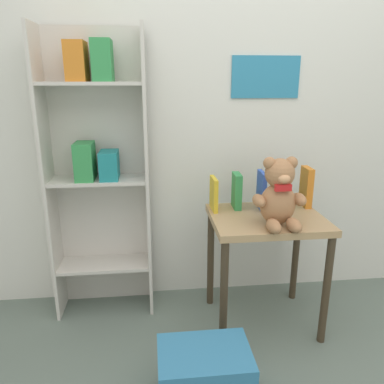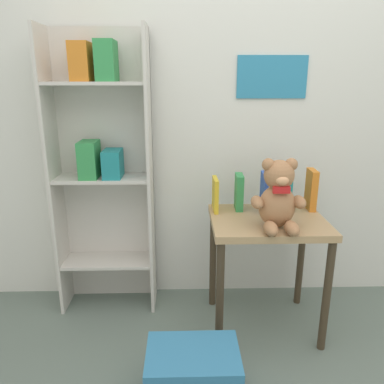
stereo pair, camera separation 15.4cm
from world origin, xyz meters
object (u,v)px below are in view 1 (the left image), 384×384
at_px(display_table, 266,235).
at_px(book_standing_orange, 306,187).
at_px(book_standing_teal, 284,186).
at_px(storage_bin, 204,377).
at_px(bookshelf_side, 98,162).
at_px(teddy_bear, 279,195).
at_px(book_standing_blue, 261,190).
at_px(book_standing_green, 237,191).
at_px(book_standing_yellow, 214,194).

bearing_deg(display_table, book_standing_orange, 28.45).
distance_m(book_standing_teal, book_standing_orange, 0.13).
bearing_deg(display_table, storage_bin, -127.35).
bearing_deg(bookshelf_side, book_standing_orange, -6.26).
relative_size(display_table, teddy_bear, 1.87).
relative_size(book_standing_blue, storage_bin, 0.54).
relative_size(display_table, book_standing_green, 3.25).
height_order(bookshelf_side, book_standing_yellow, bookshelf_side).
bearing_deg(book_standing_teal, book_standing_green, -179.84).
xyz_separation_m(book_standing_blue, book_standing_teal, (0.13, 0.02, 0.02)).
xyz_separation_m(display_table, teddy_bear, (0.01, -0.12, 0.26)).
bearing_deg(book_standing_orange, display_table, -149.16).
bearing_deg(bookshelf_side, teddy_bear, -23.58).
height_order(book_standing_green, book_standing_blue, book_standing_blue).
xyz_separation_m(display_table, storage_bin, (-0.41, -0.53, -0.40)).
distance_m(bookshelf_side, display_table, 1.00).
relative_size(book_standing_teal, book_standing_orange, 1.09).
relative_size(teddy_bear, book_standing_blue, 1.63).
height_order(display_table, book_standing_yellow, book_standing_yellow).
height_order(book_standing_yellow, book_standing_green, book_standing_green).
relative_size(book_standing_yellow, book_standing_green, 0.93).
relative_size(book_standing_green, storage_bin, 0.51).
bearing_deg(book_standing_blue, bookshelf_side, 173.69).
bearing_deg(storage_bin, teddy_bear, 44.26).
bearing_deg(book_standing_yellow, book_standing_blue, -2.78).
distance_m(book_standing_teal, storage_bin, 1.08).
bearing_deg(book_standing_green, book_standing_orange, 0.78).
relative_size(book_standing_yellow, book_standing_orange, 0.81).
height_order(book_standing_yellow, storage_bin, book_standing_yellow).
xyz_separation_m(book_standing_green, storage_bin, (-0.27, -0.69, -0.61)).
bearing_deg(book_standing_orange, teddy_bear, -130.92).
distance_m(book_standing_blue, book_standing_orange, 0.27).
bearing_deg(display_table, book_standing_teal, 47.92).
relative_size(book_standing_teal, storage_bin, 0.63).
bearing_deg(storage_bin, book_standing_blue, 58.35).
bearing_deg(bookshelf_side, storage_bin, -58.79).
bearing_deg(book_standing_blue, book_standing_teal, 11.36).
bearing_deg(book_standing_teal, book_standing_blue, -169.76).
distance_m(book_standing_green, book_standing_teal, 0.27).
height_order(teddy_bear, book_standing_orange, teddy_bear).
bearing_deg(book_standing_yellow, display_table, -28.03).
bearing_deg(teddy_bear, storage_bin, -135.74).
relative_size(display_table, book_standing_yellow, 3.51).
bearing_deg(book_standing_teal, book_standing_orange, 0.35).
distance_m(book_standing_yellow, book_standing_green, 0.13).
height_order(book_standing_orange, storage_bin, book_standing_orange).
xyz_separation_m(display_table, book_standing_teal, (0.13, 0.15, 0.23)).
height_order(teddy_bear, book_standing_blue, teddy_bear).
bearing_deg(book_standing_yellow, book_standing_teal, 0.65).
xyz_separation_m(book_standing_yellow, book_standing_blue, (0.27, -0.01, 0.01)).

